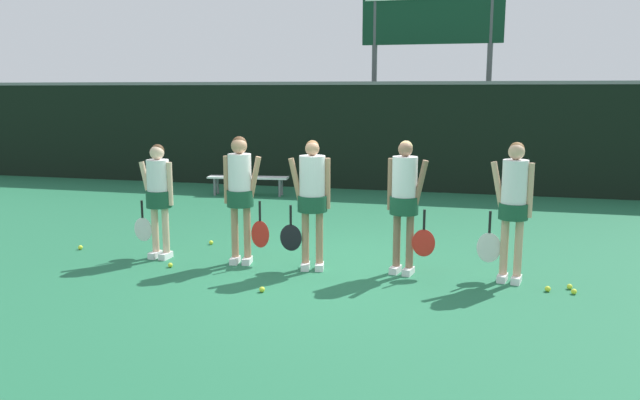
% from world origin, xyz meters
% --- Properties ---
extents(ground_plane, '(140.00, 140.00, 0.00)m').
position_xyz_m(ground_plane, '(0.00, 0.00, 0.00)').
color(ground_plane, '#216642').
extents(fence_windscreen, '(60.00, 0.08, 2.64)m').
position_xyz_m(fence_windscreen, '(0.00, 7.00, 1.33)').
color(fence_windscreen, black).
rests_on(fence_windscreen, ground_plane).
extents(scoreboard, '(3.65, 0.15, 5.03)m').
position_xyz_m(scoreboard, '(0.75, 8.85, 3.91)').
color(scoreboard, '#515156').
rests_on(scoreboard, ground_plane).
extents(bench_courtside, '(1.92, 0.59, 0.44)m').
position_xyz_m(bench_courtside, '(-3.14, 5.48, 0.38)').
color(bench_courtside, silver).
rests_on(bench_courtside, ground_plane).
extents(player_0, '(0.65, 0.37, 1.67)m').
position_xyz_m(player_0, '(-2.42, -0.04, 0.99)').
color(player_0, beige).
rests_on(player_0, ground_plane).
extents(player_1, '(0.65, 0.37, 1.81)m').
position_xyz_m(player_1, '(-1.16, -0.01, 1.08)').
color(player_1, tan).
rests_on(player_1, ground_plane).
extents(player_2, '(0.68, 0.40, 1.78)m').
position_xyz_m(player_2, '(-0.11, -0.06, 1.06)').
color(player_2, tan).
rests_on(player_2, ground_plane).
extents(player_3, '(0.66, 0.38, 1.79)m').
position_xyz_m(player_3, '(1.14, 0.05, 1.06)').
color(player_3, '#8C664C').
rests_on(player_3, ground_plane).
extents(player_4, '(0.66, 0.37, 1.80)m').
position_xyz_m(player_4, '(2.51, 0.01, 1.06)').
color(player_4, tan).
rests_on(player_4, ground_plane).
extents(tennis_ball_0, '(0.07, 0.07, 0.07)m').
position_xyz_m(tennis_ball_0, '(-3.86, 0.07, 0.04)').
color(tennis_ball_0, '#CCE033').
rests_on(tennis_ball_0, ground_plane).
extents(tennis_ball_1, '(0.07, 0.07, 0.07)m').
position_xyz_m(tennis_ball_1, '(-2.05, -0.48, 0.03)').
color(tennis_ball_1, '#CCE033').
rests_on(tennis_ball_1, ground_plane).
extents(tennis_ball_2, '(0.07, 0.07, 0.07)m').
position_xyz_m(tennis_ball_2, '(3.25, -0.33, 0.03)').
color(tennis_ball_2, '#CCE033').
rests_on(tennis_ball_2, ground_plane).
extents(tennis_ball_3, '(0.07, 0.07, 0.07)m').
position_xyz_m(tennis_ball_3, '(-0.44, -1.19, 0.03)').
color(tennis_ball_3, '#CCE033').
rests_on(tennis_ball_3, ground_plane).
extents(tennis_ball_4, '(0.07, 0.07, 0.07)m').
position_xyz_m(tennis_ball_4, '(-1.37, 1.21, 0.04)').
color(tennis_ball_4, '#CCE033').
rests_on(tennis_ball_4, ground_plane).
extents(tennis_ball_5, '(0.07, 0.07, 0.07)m').
position_xyz_m(tennis_ball_5, '(0.96, 0.82, 0.04)').
color(tennis_ball_5, '#CCE033').
rests_on(tennis_ball_5, ground_plane).
extents(tennis_ball_6, '(0.07, 0.07, 0.07)m').
position_xyz_m(tennis_ball_6, '(3.23, -0.14, 0.03)').
color(tennis_ball_6, '#CCE033').
rests_on(tennis_ball_6, ground_plane).
extents(tennis_ball_7, '(0.07, 0.07, 0.07)m').
position_xyz_m(tennis_ball_7, '(2.95, -0.31, 0.04)').
color(tennis_ball_7, '#CCE033').
rests_on(tennis_ball_7, ground_plane).
extents(tennis_ball_8, '(0.07, 0.07, 0.07)m').
position_xyz_m(tennis_ball_8, '(-2.03, 0.87, 0.03)').
color(tennis_ball_8, '#CCE033').
rests_on(tennis_ball_8, ground_plane).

